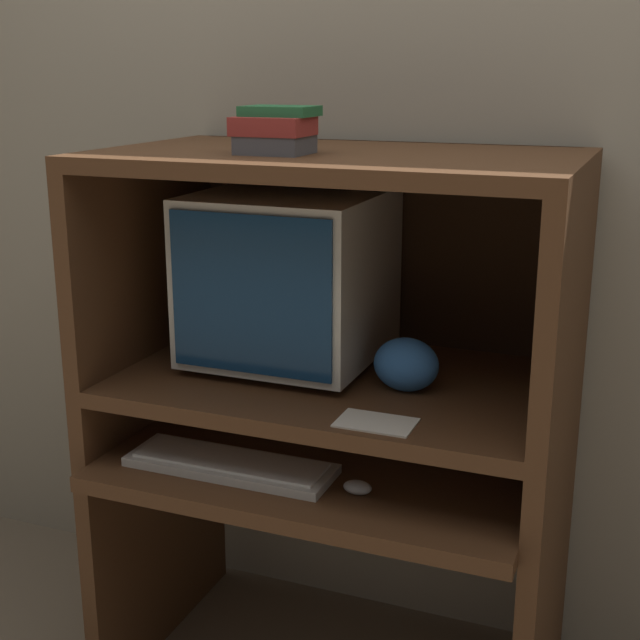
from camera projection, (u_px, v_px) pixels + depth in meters
wall_back at (391, 147)px, 2.26m from camera, size 6.00×0.06×2.60m
desk_base at (328, 544)px, 2.12m from camera, size 1.04×0.69×0.63m
desk_monitor_shelf at (337, 391)px, 2.06m from camera, size 1.04×0.64×0.18m
hutch_upper at (343, 222)px, 1.99m from camera, size 1.04×0.64×0.51m
crt_monitor at (290, 276)px, 2.10m from camera, size 0.41×0.44×0.41m
keyboard at (231, 464)px, 1.97m from camera, size 0.47×0.15×0.03m
mouse at (357, 487)px, 1.86m from camera, size 0.06×0.04×0.03m
snack_bag at (406, 364)px, 1.94m from camera, size 0.14×0.11×0.12m
book_stack at (275, 130)px, 1.85m from camera, size 0.16×0.13×0.10m
paper_card at (376, 423)px, 1.77m from camera, size 0.16×0.10×0.00m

